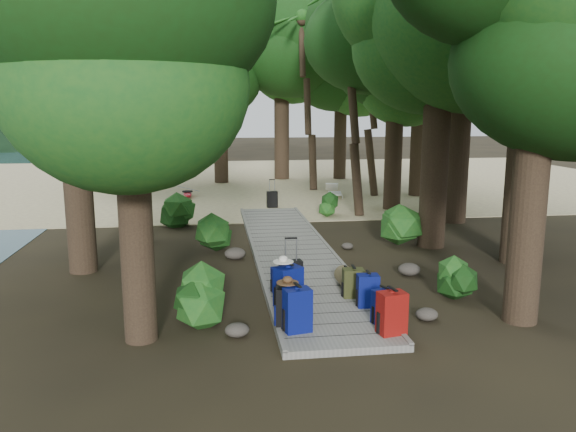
{
  "coord_description": "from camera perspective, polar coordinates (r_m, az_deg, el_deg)",
  "views": [
    {
      "loc": [
        -1.95,
        -12.6,
        3.61
      ],
      "look_at": [
        -0.12,
        0.95,
        1.0
      ],
      "focal_mm": 35.0,
      "sensor_mm": 36.0,
      "label": 1
    }
  ],
  "objects": [
    {
      "name": "shrub_right_b",
      "position": [
        15.24,
        10.92,
        -0.8
      ],
      "size": [
        1.32,
        1.32,
        1.19
      ],
      "primitive_type": null,
      "color": "#18511B",
      "rests_on": "ground"
    },
    {
      "name": "tree_right_b",
      "position": [
        14.24,
        23.79,
        17.68
      ],
      "size": [
        6.19,
        6.19,
        11.06
      ],
      "primitive_type": null,
      "color": "black",
      "rests_on": "ground"
    },
    {
      "name": "rock_right_a",
      "position": [
        10.18,
        13.92,
        -9.67
      ],
      "size": [
        0.39,
        0.35,
        0.21
      ],
      "primitive_type": null,
      "color": "#4C473F",
      "rests_on": "ground"
    },
    {
      "name": "backpack_left_d",
      "position": [
        10.94,
        -0.78,
        -6.35
      ],
      "size": [
        0.37,
        0.28,
        0.53
      ],
      "primitive_type": null,
      "rotation": [
        0.0,
        0.0,
        0.09
      ],
      "color": "#060665",
      "rests_on": "boardwalk"
    },
    {
      "name": "tree_right_e",
      "position": [
        20.61,
        10.9,
        13.05
      ],
      "size": [
        4.98,
        4.98,
        8.97
      ],
      "primitive_type": null,
      "color": "black",
      "rests_on": "ground"
    },
    {
      "name": "backpack_left_c",
      "position": [
        10.02,
        0.04,
        -7.06
      ],
      "size": [
        0.55,
        0.49,
        0.84
      ],
      "primitive_type": null,
      "rotation": [
        0.0,
        0.0,
        0.47
      ],
      "color": "#060665",
      "rests_on": "boardwalk"
    },
    {
      "name": "rock_left_d",
      "position": [
        15.85,
        -8.06,
        -2.17
      ],
      "size": [
        0.3,
        0.27,
        0.16
      ],
      "primitive_type": null,
      "color": "#4C473F",
      "rests_on": "ground"
    },
    {
      "name": "tree_back_a",
      "position": [
        27.97,
        -6.98,
        13.38
      ],
      "size": [
        5.67,
        5.67,
        9.81
      ],
      "primitive_type": null,
      "color": "black",
      "rests_on": "ground"
    },
    {
      "name": "palm_right_a",
      "position": [
        19.36,
        7.69,
        10.98
      ],
      "size": [
        4.34,
        4.34,
        7.4
      ],
      "primitive_type": null,
      "color": "#134312",
      "rests_on": "ground"
    },
    {
      "name": "shrub_left_a",
      "position": [
        9.75,
        -9.2,
        -8.2
      ],
      "size": [
        1.02,
        1.02,
        0.92
      ],
      "primitive_type": null,
      "color": "#18511B",
      "rests_on": "ground"
    },
    {
      "name": "sun_lounger",
      "position": [
        23.32,
        4.8,
        2.57
      ],
      "size": [
        0.82,
        1.7,
        0.53
      ],
      "primitive_type": null,
      "rotation": [
        0.0,
        0.0,
        -0.19
      ],
      "color": "silver",
      "rests_on": "sand_beach"
    },
    {
      "name": "tree_left_c",
      "position": [
        15.74,
        -15.18,
        10.32
      ],
      "size": [
        4.12,
        4.12,
        7.16
      ],
      "primitive_type": null,
      "color": "black",
      "rests_on": "ground"
    },
    {
      "name": "tree_right_f",
      "position": [
        24.23,
        13.58,
        14.95
      ],
      "size": [
        6.14,
        6.14,
        10.97
      ],
      "primitive_type": null,
      "color": "black",
      "rests_on": "ground"
    },
    {
      "name": "rock_left_c",
      "position": [
        13.79,
        -5.4,
        -3.81
      ],
      "size": [
        0.51,
        0.46,
        0.28
      ],
      "primitive_type": null,
      "color": "#4C473F",
      "rests_on": "ground"
    },
    {
      "name": "backpack_right_a",
      "position": [
        9.09,
        10.51,
        -9.44
      ],
      "size": [
        0.47,
        0.38,
        0.75
      ],
      "primitive_type": null,
      "rotation": [
        0.0,
        0.0,
        0.2
      ],
      "color": "maroon",
      "rests_on": "boardwalk"
    },
    {
      "name": "duffel_right_khaki",
      "position": [
        11.31,
        5.96,
        -6.25
      ],
      "size": [
        0.39,
        0.57,
        0.37
      ],
      "primitive_type": null,
      "rotation": [
        0.0,
        0.0,
        0.04
      ],
      "color": "brown",
      "rests_on": "boardwalk"
    },
    {
      "name": "tree_back_b",
      "position": [
        29.32,
        -0.66,
        14.52
      ],
      "size": [
        6.17,
        6.17,
        11.01
      ],
      "primitive_type": null,
      "color": "black",
      "rests_on": "ground"
    },
    {
      "name": "rock_right_c",
      "position": [
        14.79,
        6.06,
        -3.05
      ],
      "size": [
        0.31,
        0.27,
        0.17
      ],
      "primitive_type": null,
      "color": "#4C473F",
      "rests_on": "ground"
    },
    {
      "name": "tree_right_a",
      "position": [
        10.06,
        24.15,
        12.84
      ],
      "size": [
        4.96,
        4.96,
        8.26
      ],
      "primitive_type": null,
      "color": "black",
      "rests_on": "ground"
    },
    {
      "name": "rock_left_a",
      "position": [
        9.26,
        -5.2,
        -11.45
      ],
      "size": [
        0.4,
        0.36,
        0.22
      ],
      "primitive_type": null,
      "color": "#4C473F",
      "rests_on": "ground"
    },
    {
      "name": "backpack_right_d",
      "position": [
        10.71,
        6.64,
        -6.61
      ],
      "size": [
        0.41,
        0.31,
        0.6
      ],
      "primitive_type": null,
      "rotation": [
        0.0,
        0.0,
        -0.06
      ],
      "color": "#333918",
      "rests_on": "boardwalk"
    },
    {
      "name": "hat_white",
      "position": [
        9.92,
        -0.49,
        -4.35
      ],
      "size": [
        0.36,
        0.36,
        0.12
      ],
      "primitive_type": null,
      "color": "silver",
      "rests_on": "backpack_left_c"
    },
    {
      "name": "palm_left_a",
      "position": [
        19.83,
        -16.47,
        10.49
      ],
      "size": [
        4.59,
        4.59,
        7.3
      ],
      "primitive_type": null,
      "color": "#134312",
      "rests_on": "ground"
    },
    {
      "name": "tree_right_c",
      "position": [
        15.15,
        15.21,
        15.84
      ],
      "size": [
        5.82,
        5.82,
        10.07
      ],
      "primitive_type": null,
      "color": "black",
      "rests_on": "ground"
    },
    {
      "name": "shrub_left_b",
      "position": [
        14.44,
        -7.62,
        -1.87
      ],
      "size": [
        1.03,
        1.03,
        0.93
      ],
      "primitive_type": null,
      "color": "#18511B",
      "rests_on": "ground"
    },
    {
      "name": "backpack_right_c",
      "position": [
        10.23,
        8.12,
        -7.33
      ],
      "size": [
        0.4,
        0.29,
        0.65
      ],
      "primitive_type": null,
      "rotation": [
        0.0,
        0.0,
        -0.07
      ],
      "color": "#060665",
      "rests_on": "boardwalk"
    },
    {
      "name": "tree_left_a",
      "position": [
        8.73,
        -15.8,
        10.99
      ],
      "size": [
        4.44,
        4.44,
        7.4
      ],
      "primitive_type": null,
      "color": "black",
      "rests_on": "ground"
    },
    {
      "name": "rock_left_b",
      "position": [
        11.49,
        -8.71,
        -7.18
      ],
      "size": [
        0.32,
        0.29,
        0.18
      ],
      "primitive_type": null,
      "color": "#4C473F",
      "rests_on": "ground"
    },
    {
      "name": "sand_beach",
      "position": [
        28.89,
        -3.78,
        3.63
      ],
      "size": [
        40.0,
        22.0,
        0.02
      ],
      "primitive_type": "cube",
      "color": "beige",
      "rests_on": "ground"
    },
    {
      "name": "ground",
      "position": [
        13.25,
        1.05,
        -5.01
      ],
      "size": [
        120.0,
        120.0,
        0.0
      ],
      "primitive_type": "plane",
      "color": "#2C2516",
      "rests_on": "ground"
    },
    {
      "name": "boardwalk",
      "position": [
        14.19,
        0.44,
        -3.68
      ],
      "size": [
        2.0,
        12.0,
        0.12
      ],
      "primitive_type": "cube",
      "color": "gray",
      "rests_on": "ground"
    },
    {
      "name": "tree_back_c",
      "position": [
        29.49,
        5.4,
        12.68
      ],
      "size": [
        5.11,
        5.11,
        9.19
      ],
      "primitive_type": null,
      "color": "black",
      "rests_on": "ground"
    },
    {
      "name": "tree_right_d",
      "position": [
        18.78,
        17.36,
        15.37
      ],
      "size": [
        5.74,
        5.74,
        10.52
      ],
      "primitive_type": null,
      "color": "black",
      "rests_on": "ground"
    },
    {
      "name": "hat_brown",
      "position": [
        9.1,
        -0.04,
        -6.49
      ],
      "size": [
        0.36,
        0.36,
        0.11
      ],
      "primitive_type": null,
      "color": "#51351E",
      "rests_on": "backpack_left_b"
    },
    {
      "name": "suitcase_on_boardwalk",
      "position": [
        10.78,
        0.3,
        -6.25
      ],
      "size": [
        0.45,
        0.28,
        0.66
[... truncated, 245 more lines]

